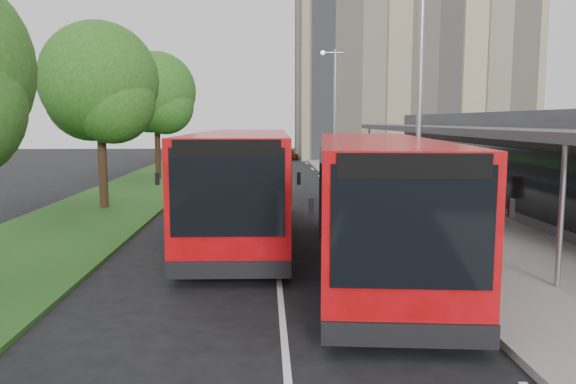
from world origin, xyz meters
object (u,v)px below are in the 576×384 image
(tree_far, at_px, (156,97))
(litter_bin, at_px, (395,187))
(lamp_post_near, at_px, (417,84))
(tree_mid, at_px, (100,89))
(bollard, at_px, (363,172))
(car_far, at_px, (261,150))
(car_near, at_px, (286,154))
(lamp_post_far, at_px, (333,104))
(bus_main, at_px, (375,202))
(bus_second, at_px, (243,183))

(tree_far, relative_size, litter_bin, 8.02)
(tree_far, relative_size, lamp_post_near, 0.99)
(tree_mid, relative_size, litter_bin, 7.78)
(lamp_post_near, distance_m, bollard, 16.30)
(car_far, bearing_deg, tree_mid, -76.09)
(bollard, height_order, car_far, car_far)
(car_near, distance_m, car_far, 5.05)
(lamp_post_near, bearing_deg, litter_bin, 80.35)
(tree_mid, relative_size, lamp_post_far, 0.96)
(litter_bin, distance_m, car_far, 32.86)
(tree_mid, bearing_deg, lamp_post_near, -32.36)
(lamp_post_far, bearing_deg, lamp_post_near, -90.00)
(bus_main, bearing_deg, litter_bin, 80.18)
(lamp_post_near, relative_size, bus_main, 0.69)
(bus_second, distance_m, car_far, 39.68)
(tree_far, bearing_deg, lamp_post_far, 4.87)
(tree_far, height_order, litter_bin, tree_far)
(tree_mid, xyz_separation_m, bus_second, (5.99, -5.70, -3.25))
(tree_far, distance_m, car_near, 20.07)
(lamp_post_near, bearing_deg, lamp_post_far, 90.00)
(car_far, bearing_deg, lamp_post_far, -52.68)
(lamp_post_near, distance_m, car_near, 36.88)
(tree_mid, xyz_separation_m, tree_far, (-0.00, 12.00, 0.15))
(tree_far, bearing_deg, bus_second, -71.30)
(lamp_post_near, height_order, bus_second, lamp_post_near)
(litter_bin, distance_m, bollard, 6.99)
(tree_mid, distance_m, tree_far, 12.00)
(lamp_post_far, xyz_separation_m, litter_bin, (1.49, -11.24, -4.08))
(tree_mid, distance_m, litter_bin, 13.44)
(bus_second, bearing_deg, bus_main, -48.17)
(lamp_post_near, xyz_separation_m, car_near, (-2.43, 36.56, -4.16))
(tree_far, distance_m, lamp_post_near, 22.07)
(tree_mid, bearing_deg, car_near, 73.58)
(lamp_post_far, xyz_separation_m, bus_second, (-5.14, -18.65, -3.03))
(lamp_post_near, relative_size, bollard, 7.46)
(litter_bin, bearing_deg, bus_main, -105.55)
(lamp_post_far, height_order, bus_main, lamp_post_far)
(bollard, bearing_deg, litter_bin, -88.01)
(litter_bin, bearing_deg, car_near, 98.03)
(lamp_post_far, height_order, litter_bin, lamp_post_far)
(bus_second, height_order, litter_bin, bus_second)
(car_near, relative_size, car_far, 0.87)
(lamp_post_near, bearing_deg, tree_mid, 147.64)
(car_far, bearing_deg, litter_bin, -54.50)
(bus_second, xyz_separation_m, car_near, (2.71, 35.21, -1.13))
(lamp_post_near, height_order, car_far, lamp_post_near)
(bus_main, distance_m, car_near, 39.22)
(bus_main, bearing_deg, tree_far, 119.27)
(bus_main, relative_size, car_far, 3.07)
(tree_mid, relative_size, bus_second, 0.65)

